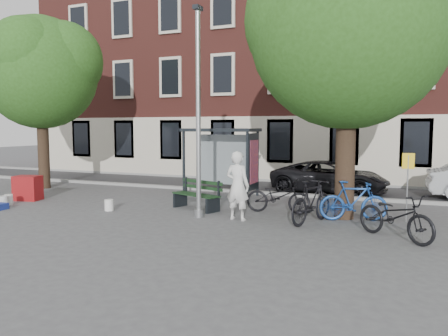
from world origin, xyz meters
The scene contains 21 objects.
ground centered at (0.00, 0.00, 0.00)m, with size 90.00×90.00×0.00m, color #4C4C4F.
road centered at (0.00, 7.00, 0.01)m, with size 40.00×4.00×0.01m, color #28282B.
curb_near centered at (0.00, 5.00, 0.06)m, with size 40.00×0.25×0.12m, color gray.
curb_far centered at (0.00, 9.00, 0.06)m, with size 40.00×0.25×0.12m, color gray.
building_row centered at (0.00, 13.00, 7.00)m, with size 30.00×8.00×14.00m, color brown.
lamppost centered at (0.00, 0.00, 2.78)m, with size 0.28×0.35×6.11m.
tree_right centered at (4.01, 1.38, 5.62)m, with size 5.76×5.60×8.20m.
tree_left centered at (-8.99, 2.88, 5.22)m, with size 5.18×4.86×7.40m.
bus_shelter centered at (-0.61, 4.11, 1.92)m, with size 2.85×1.45×2.62m.
painter centered at (1.20, 0.08, 0.99)m, with size 0.72×0.48×1.99m, color silver.
bench centered at (-0.60, 1.11, 0.43)m, with size 1.89×1.16×0.93m.
bike_a centered at (2.00, 1.51, 0.53)m, with size 0.70×2.01×1.06m, color black.
bike_b centered at (4.29, 1.23, 0.57)m, with size 0.54×1.91×1.15m, color #1B4594.
bike_c centered at (5.45, -0.50, 0.56)m, with size 0.75×2.14×1.13m, color black.
bike_d centered at (3.26, 0.46, 0.61)m, with size 0.57×2.04×1.22m, color black.
car_dark centered at (2.78, 6.43, 0.65)m, with size 2.15×4.67×1.30m, color black.
red_stand centered at (-7.10, 0.30, 0.45)m, with size 0.90×0.60×0.90m, color maroon.
bucket_a centered at (-6.82, -0.98, 0.18)m, with size 0.28×0.28×0.36m, color silver.
bucket_b centered at (-3.09, -0.21, 0.18)m, with size 0.28×0.28×0.36m, color white.
bucket_c centered at (-6.93, -0.70, 0.18)m, with size 0.28×0.28×0.36m, color white.
notice_sign centered at (5.69, 1.69, 1.42)m, with size 0.33×0.11×1.95m.
Camera 1 is at (5.63, -11.50, 2.66)m, focal length 35.00 mm.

